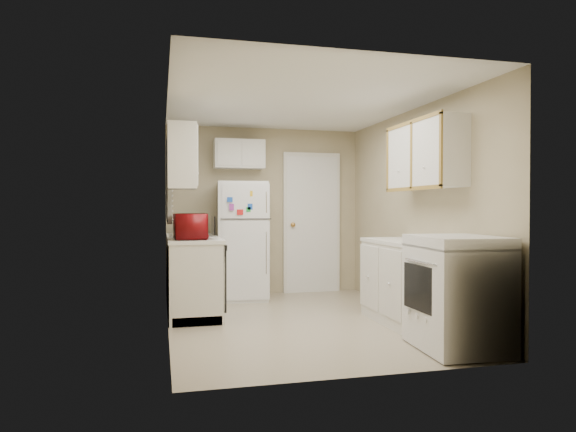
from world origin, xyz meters
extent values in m
plane|color=#C0B297|center=(0.00, 0.00, 0.00)|extent=(3.80, 3.80, 0.00)
plane|color=white|center=(0.00, 0.00, 2.40)|extent=(3.80, 3.80, 0.00)
plane|color=tan|center=(-1.40, 0.00, 1.20)|extent=(3.80, 3.80, 0.00)
plane|color=tan|center=(1.40, 0.00, 1.20)|extent=(3.80, 3.80, 0.00)
plane|color=tan|center=(0.00, 1.90, 1.20)|extent=(2.80, 2.80, 0.00)
plane|color=tan|center=(0.00, -1.90, 1.20)|extent=(2.80, 2.80, 0.00)
cube|color=silver|center=(-1.10, 0.90, 0.45)|extent=(0.60, 1.80, 0.90)
cube|color=black|center=(-0.81, 0.30, 0.49)|extent=(0.03, 0.58, 0.72)
cube|color=gray|center=(-1.10, 1.05, 0.86)|extent=(0.54, 0.74, 0.16)
imported|color=maroon|center=(-1.15, 0.34, 1.05)|extent=(0.52, 0.30, 0.34)
imported|color=white|center=(-1.15, 1.59, 1.00)|extent=(0.10, 0.10, 0.20)
cube|color=silver|center=(-1.36, 1.05, 1.60)|extent=(0.10, 0.98, 1.08)
cube|color=silver|center=(-1.25, 0.22, 1.80)|extent=(0.30, 0.45, 0.70)
cube|color=white|center=(-0.39, 1.51, 0.80)|extent=(0.72, 0.70, 1.60)
cube|color=silver|center=(-0.40, 1.75, 2.00)|extent=(0.70, 0.30, 0.40)
cube|color=white|center=(0.70, 1.86, 1.02)|extent=(0.86, 0.06, 2.08)
cube|color=silver|center=(1.10, -0.80, 0.45)|extent=(0.60, 2.00, 0.90)
cube|color=white|center=(1.05, -1.42, 0.51)|extent=(0.72, 0.87, 1.01)
cube|color=silver|center=(1.25, -0.50, 1.80)|extent=(0.30, 1.20, 0.70)
camera|label=1|loc=(-1.47, -5.42, 1.25)|focal=32.00mm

